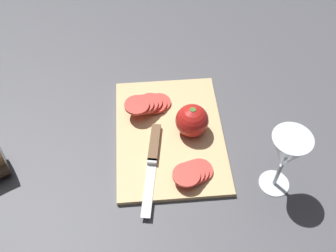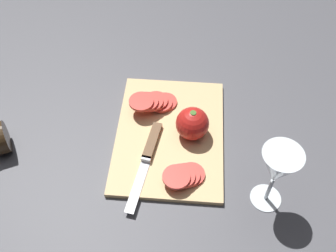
{
  "view_description": "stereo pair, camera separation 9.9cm",
  "coord_description": "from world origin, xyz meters",
  "px_view_note": "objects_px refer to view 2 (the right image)",
  "views": [
    {
      "loc": [
        0.7,
        -0.06,
        0.82
      ],
      "look_at": [
        0.09,
        -0.0,
        0.04
      ],
      "focal_mm": 42.0,
      "sensor_mm": 36.0,
      "label": 1
    },
    {
      "loc": [
        0.7,
        0.04,
        0.82
      ],
      "look_at": [
        0.09,
        -0.0,
        0.04
      ],
      "focal_mm": 42.0,
      "sensor_mm": 36.0,
      "label": 2
    }
  ],
  "objects_px": {
    "whole_tomato": "(192,124)",
    "tomato_slice_stack_near": "(153,102)",
    "wine_glass": "(277,170)",
    "tomato_slice_stack_far": "(184,176)",
    "knife": "(150,148)"
  },
  "relations": [
    {
      "from": "whole_tomato",
      "to": "knife",
      "type": "xyz_separation_m",
      "value": [
        0.06,
        -0.1,
        -0.04
      ]
    },
    {
      "from": "whole_tomato",
      "to": "tomato_slice_stack_near",
      "type": "distance_m",
      "value": 0.14
    },
    {
      "from": "tomato_slice_stack_near",
      "to": "tomato_slice_stack_far",
      "type": "relative_size",
      "value": 1.25
    },
    {
      "from": "tomato_slice_stack_near",
      "to": "tomato_slice_stack_far",
      "type": "xyz_separation_m",
      "value": [
        0.22,
        0.09,
        -0.01
      ]
    },
    {
      "from": "tomato_slice_stack_near",
      "to": "tomato_slice_stack_far",
      "type": "height_order",
      "value": "tomato_slice_stack_near"
    },
    {
      "from": "wine_glass",
      "to": "whole_tomato",
      "type": "bearing_deg",
      "value": -132.28
    },
    {
      "from": "whole_tomato",
      "to": "tomato_slice_stack_near",
      "type": "relative_size",
      "value": 0.68
    },
    {
      "from": "whole_tomato",
      "to": "knife",
      "type": "height_order",
      "value": "whole_tomato"
    },
    {
      "from": "whole_tomato",
      "to": "tomato_slice_stack_far",
      "type": "distance_m",
      "value": 0.14
    },
    {
      "from": "whole_tomato",
      "to": "wine_glass",
      "type": "bearing_deg",
      "value": 47.72
    },
    {
      "from": "wine_glass",
      "to": "knife",
      "type": "relative_size",
      "value": 0.72
    },
    {
      "from": "whole_tomato",
      "to": "tomato_slice_stack_near",
      "type": "xyz_separation_m",
      "value": [
        -0.08,
        -0.11,
        -0.02
      ]
    },
    {
      "from": "wine_glass",
      "to": "tomato_slice_stack_far",
      "type": "relative_size",
      "value": 1.84
    },
    {
      "from": "knife",
      "to": "tomato_slice_stack_near",
      "type": "distance_m",
      "value": 0.14
    },
    {
      "from": "wine_glass",
      "to": "tomato_slice_stack_near",
      "type": "bearing_deg",
      "value": -130.61
    }
  ]
}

